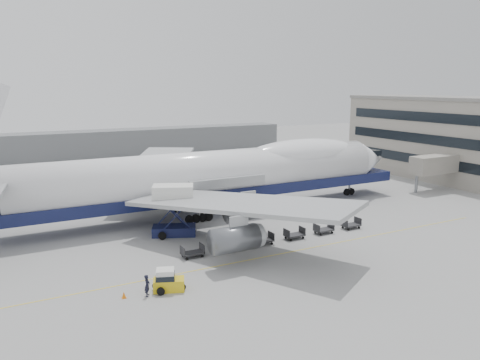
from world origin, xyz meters
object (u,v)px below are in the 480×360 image
baggage_tug (167,281)px  airliner (214,174)px  catering_truck (173,207)px  ground_worker (147,285)px

baggage_tug → airliner: bearing=76.3°
airliner → catering_truck: size_ratio=10.93×
baggage_tug → ground_worker: (-1.89, -0.24, 0.08)m
ground_worker → baggage_tug: bearing=-52.3°
airliner → baggage_tug: size_ratio=22.22×
baggage_tug → ground_worker: 1.91m
ground_worker → airliner: bearing=-6.8°
airliner → catering_truck: bearing=-142.1°
airliner → ground_worker: size_ratio=35.27×
catering_truck → airliner: bearing=60.9°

